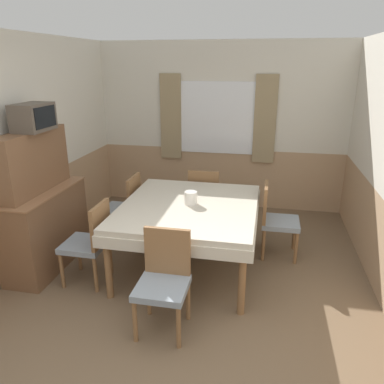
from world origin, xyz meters
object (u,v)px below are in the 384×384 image
at_px(sideboard, 42,211).
at_px(vase, 191,198).
at_px(chair_left_near, 90,240).
at_px(dining_table, 189,213).
at_px(tv, 33,117).
at_px(chair_left_far, 125,206).
at_px(chair_head_window, 205,197).
at_px(chair_head_near, 164,278).
at_px(chair_right_far, 275,218).

height_order(sideboard, vase, sideboard).
relative_size(chair_left_near, sideboard, 0.57).
height_order(dining_table, tv, tv).
xyz_separation_m(chair_left_far, sideboard, (-0.68, -0.78, 0.18)).
xyz_separation_m(chair_left_near, sideboard, (-0.68, 0.23, 0.18)).
xyz_separation_m(chair_left_far, chair_left_near, (0.00, -1.02, 0.00)).
bearing_deg(vase, chair_left_near, -151.83).
bearing_deg(chair_head_window, chair_head_near, -90.00).
bearing_deg(chair_left_near, vase, -61.83).
bearing_deg(vase, sideboard, -169.98).
distance_m(chair_left_far, chair_right_far, 1.93).
xyz_separation_m(chair_head_window, chair_right_far, (0.96, -0.55, 0.00)).
height_order(chair_right_far, vase, vase).
bearing_deg(chair_left_far, vase, -116.55).
bearing_deg(chair_left_far, chair_right_far, -90.00).
distance_m(chair_head_window, sideboard, 2.13).
xyz_separation_m(dining_table, vase, (0.02, 0.02, 0.17)).
distance_m(chair_left_near, tv, 1.43).
height_order(chair_head_near, chair_right_far, same).
height_order(dining_table, chair_head_window, chair_head_window).
relative_size(dining_table, chair_head_window, 1.88).
bearing_deg(chair_left_near, tv, 68.06).
bearing_deg(chair_left_far, chair_head_near, -148.42).
relative_size(chair_right_far, tv, 2.00).
bearing_deg(chair_left_near, sideboard, 71.35).
relative_size(chair_head_window, sideboard, 0.57).
distance_m(chair_right_far, vase, 1.13).
relative_size(chair_head_near, chair_head_window, 1.00).
height_order(dining_table, sideboard, sideboard).
relative_size(chair_head_near, chair_right_far, 1.00).
distance_m(chair_left_far, chair_head_near, 1.84).
xyz_separation_m(chair_left_far, chair_right_far, (1.93, 0.00, 0.00)).
height_order(chair_left_near, sideboard, sideboard).
bearing_deg(dining_table, chair_head_near, -90.00).
xyz_separation_m(chair_left_far, vase, (0.98, -0.49, 0.36)).
relative_size(chair_head_near, tv, 2.00).
distance_m(dining_table, chair_head_near, 1.08).
bearing_deg(tv, chair_head_window, 38.78).
xyz_separation_m(dining_table, chair_head_near, (-0.00, -1.06, -0.19)).
height_order(chair_right_far, tv, tv).
bearing_deg(sideboard, tv, 51.69).
xyz_separation_m(chair_right_far, vase, (-0.95, -0.49, 0.36)).
relative_size(chair_left_near, tv, 2.00).
bearing_deg(vase, chair_left_far, 153.45).
xyz_separation_m(chair_head_near, chair_head_window, (0.00, 2.12, 0.00)).
bearing_deg(chair_head_near, vase, -90.92).
distance_m(chair_left_far, chair_head_window, 1.11).
distance_m(chair_left_near, chair_head_window, 1.84).
bearing_deg(chair_head_window, chair_left_far, -150.20).
relative_size(chair_left_near, chair_head_near, 1.00).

